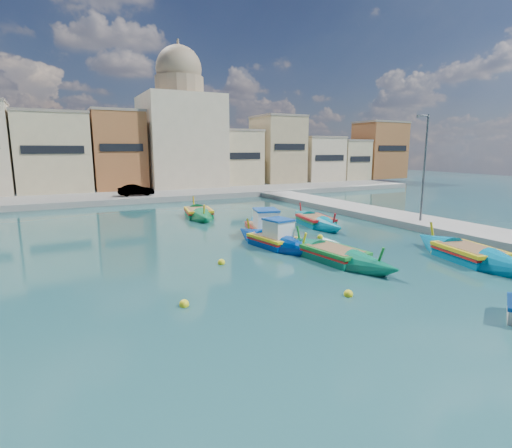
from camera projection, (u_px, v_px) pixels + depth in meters
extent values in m
plane|color=#133939|center=(236.00, 291.00, 16.11)|extent=(160.00, 160.00, 0.00)
cube|color=gray|center=(507.00, 239.00, 24.14)|extent=(4.00, 70.00, 0.50)
cube|color=gray|center=(116.00, 198.00, 44.02)|extent=(80.00, 8.00, 0.60)
cube|color=#C5B388|center=(53.00, 153.00, 47.30)|extent=(7.88, 7.44, 8.99)
cube|color=gray|center=(50.00, 113.00, 46.43)|extent=(8.04, 7.59, 0.30)
cube|color=black|center=(53.00, 150.00, 43.92)|extent=(6.30, 0.10, 0.90)
cube|color=#A46033|center=(118.00, 151.00, 49.95)|extent=(6.17, 6.13, 9.43)
cube|color=gray|center=(116.00, 111.00, 49.04)|extent=(6.29, 6.26, 0.30)
cube|color=black|center=(122.00, 148.00, 47.14)|extent=(4.93, 0.10, 0.90)
cube|color=tan|center=(176.00, 164.00, 54.32)|extent=(7.31, 7.69, 6.05)
cube|color=gray|center=(175.00, 140.00, 53.73)|extent=(7.46, 7.85, 0.30)
cube|color=black|center=(184.00, 162.00, 50.86)|extent=(5.85, 0.10, 0.90)
cube|color=#C5B388|center=(230.00, 158.00, 57.60)|extent=(7.54, 7.30, 7.41)
cube|color=gray|center=(229.00, 131.00, 56.88)|extent=(7.69, 7.45, 0.30)
cube|color=black|center=(241.00, 156.00, 54.30)|extent=(6.03, 0.10, 0.90)
cube|color=tan|center=(278.00, 150.00, 60.80)|extent=(6.36, 6.97, 9.63)
cube|color=gray|center=(278.00, 117.00, 59.88)|extent=(6.48, 7.11, 0.30)
cube|color=black|center=(290.00, 147.00, 57.62)|extent=(5.09, 0.10, 0.90)
cube|color=beige|center=(317.00, 160.00, 64.20)|extent=(6.63, 6.70, 6.65)
cube|color=gray|center=(317.00, 137.00, 63.55)|extent=(6.76, 6.83, 0.30)
cube|color=black|center=(330.00, 158.00, 61.17)|extent=(5.30, 0.10, 0.90)
cube|color=#C5B388|center=(345.00, 160.00, 67.34)|extent=(5.08, 7.51, 6.20)
cube|color=gray|center=(346.00, 141.00, 66.73)|extent=(5.18, 7.66, 0.30)
cube|color=black|center=(361.00, 159.00, 63.96)|extent=(4.06, 0.10, 0.90)
cube|color=#A46033|center=(379.00, 151.00, 69.48)|extent=(7.79, 6.00, 9.33)
cube|color=gray|center=(381.00, 122.00, 68.59)|extent=(7.95, 6.12, 0.30)
cube|color=black|center=(393.00, 148.00, 66.73)|extent=(6.23, 0.10, 0.90)
cube|color=beige|center=(181.00, 142.00, 54.33)|extent=(10.00, 10.00, 12.00)
cylinder|color=#9E8466|center=(179.00, 86.00, 52.99)|extent=(6.40, 6.40, 2.40)
sphere|color=#9E8466|center=(179.00, 69.00, 52.58)|extent=(6.00, 6.00, 6.00)
cylinder|color=#9E8466|center=(178.00, 45.00, 52.04)|extent=(0.30, 0.30, 1.60)
cylinder|color=#595B60|center=(424.00, 172.00, 28.46)|extent=(0.16, 0.16, 8.00)
cylinder|color=#595B60|center=(424.00, 116.00, 27.56)|extent=(1.00, 0.10, 0.10)
cube|color=#595B60|center=(419.00, 116.00, 27.34)|extent=(0.35, 0.15, 0.18)
imported|color=#4C1919|center=(136.00, 190.00, 43.39)|extent=(3.73, 1.38, 1.22)
cube|color=#00679D|center=(264.00, 233.00, 26.24)|extent=(2.83, 3.87, 0.97)
cone|color=#00679D|center=(256.00, 224.00, 29.00)|extent=(2.75, 3.59, 2.49)
cone|color=#00679D|center=(275.00, 242.00, 23.47)|extent=(2.75, 3.59, 2.49)
cube|color=red|center=(264.00, 227.00, 26.17)|extent=(2.95, 4.07, 0.17)
cube|color=red|center=(264.00, 230.00, 26.20)|extent=(2.94, 3.96, 0.10)
cube|color=olive|center=(264.00, 226.00, 26.15)|extent=(2.46, 3.49, 0.06)
cylinder|color=red|center=(255.00, 215.00, 29.16)|extent=(0.26, 0.48, 1.06)
cylinder|color=red|center=(276.00, 233.00, 23.08)|extent=(0.26, 0.48, 1.06)
cube|color=white|center=(266.00, 219.00, 25.57)|extent=(1.79, 2.07, 1.07)
cube|color=#0F47A5|center=(266.00, 210.00, 25.46)|extent=(1.90, 2.22, 0.12)
cube|color=#0039A0|center=(274.00, 243.00, 23.48)|extent=(2.19, 3.07, 0.89)
cone|color=#0039A0|center=(251.00, 236.00, 25.33)|extent=(2.16, 2.88, 2.22)
cone|color=#0039A0|center=(301.00, 251.00, 21.62)|extent=(2.16, 2.88, 2.22)
cube|color=yellow|center=(274.00, 237.00, 23.42)|extent=(2.28, 3.23, 0.16)
cube|color=red|center=(274.00, 240.00, 23.44)|extent=(2.29, 3.13, 0.09)
cube|color=olive|center=(274.00, 236.00, 23.40)|extent=(1.89, 2.77, 0.05)
cylinder|color=yellow|center=(249.00, 226.00, 25.41)|extent=(0.19, 0.43, 0.97)
cylinder|color=yellow|center=(304.00, 241.00, 21.33)|extent=(0.19, 0.43, 0.97)
cube|color=white|center=(278.00, 229.00, 22.98)|extent=(1.45, 1.62, 0.98)
cube|color=#0F47A5|center=(278.00, 220.00, 22.88)|extent=(1.54, 1.73, 0.11)
cube|color=#00809B|center=(315.00, 223.00, 29.92)|extent=(2.37, 3.36, 0.94)
cone|color=#00809B|center=(302.00, 217.00, 32.31)|extent=(2.33, 3.14, 2.36)
cone|color=#00809B|center=(332.00, 228.00, 27.52)|extent=(2.33, 3.14, 2.36)
cube|color=#B21314|center=(316.00, 218.00, 29.85)|extent=(2.47, 3.54, 0.17)
cube|color=#197F33|center=(316.00, 220.00, 29.88)|extent=(2.47, 3.43, 0.09)
cube|color=olive|center=(316.00, 217.00, 29.84)|extent=(2.04, 3.04, 0.06)
cylinder|color=#B21314|center=(301.00, 209.00, 32.43)|extent=(0.20, 0.46, 1.02)
cylinder|color=#B21314|center=(334.00, 220.00, 27.17)|extent=(0.20, 0.46, 1.02)
cube|color=#0B753C|center=(199.00, 215.00, 33.53)|extent=(2.48, 3.30, 0.99)
cone|color=#0B753C|center=(194.00, 210.00, 35.85)|extent=(2.45, 3.12, 2.45)
cone|color=#0B753C|center=(204.00, 219.00, 31.19)|extent=(2.45, 3.12, 2.45)
cube|color=#F1AE14|center=(199.00, 210.00, 33.45)|extent=(2.59, 3.48, 0.18)
cube|color=red|center=(199.00, 212.00, 33.49)|extent=(2.59, 3.37, 0.10)
cube|color=olive|center=(199.00, 209.00, 33.44)|extent=(2.14, 2.98, 0.06)
cylinder|color=#F1AE14|center=(194.00, 202.00, 35.96)|extent=(0.22, 0.49, 1.08)
cylinder|color=#F1AE14|center=(204.00, 211.00, 30.84)|extent=(0.22, 0.49, 1.08)
cube|color=#0B7755|center=(334.00, 257.00, 20.42)|extent=(2.19, 3.34, 0.92)
cone|color=#0B7755|center=(302.00, 246.00, 22.55)|extent=(2.16, 3.09, 2.34)
cone|color=#0B7755|center=(375.00, 269.00, 18.28)|extent=(2.16, 3.09, 2.34)
cube|color=#1A832C|center=(335.00, 250.00, 20.35)|extent=(2.28, 3.51, 0.17)
cube|color=red|center=(335.00, 253.00, 20.38)|extent=(2.28, 3.40, 0.09)
cube|color=olive|center=(335.00, 248.00, 20.34)|extent=(1.88, 3.02, 0.06)
cylinder|color=#1A832C|center=(299.00, 235.00, 22.65)|extent=(0.18, 0.45, 1.01)
cylinder|color=#1A832C|center=(380.00, 258.00, 17.96)|extent=(0.18, 0.45, 1.01)
cube|color=#0076A3|center=(469.00, 257.00, 20.40)|extent=(2.68, 3.53, 1.03)
cone|color=#0076A3|center=(434.00, 244.00, 22.88)|extent=(2.64, 3.33, 2.55)
cube|color=yellow|center=(470.00, 249.00, 20.32)|extent=(2.80, 3.72, 0.18)
cube|color=red|center=(470.00, 252.00, 20.36)|extent=(2.79, 3.61, 0.10)
cube|color=olive|center=(470.00, 247.00, 20.31)|extent=(2.32, 3.18, 0.06)
cylinder|color=yellow|center=(432.00, 232.00, 23.00)|extent=(0.24, 0.51, 1.12)
sphere|color=#FFF71A|center=(184.00, 304.00, 14.53)|extent=(0.36, 0.36, 0.36)
sphere|color=#FFF71A|center=(221.00, 262.00, 19.85)|extent=(0.36, 0.36, 0.36)
sphere|color=#FFF71A|center=(198.00, 210.00, 36.65)|extent=(0.36, 0.36, 0.36)
sphere|color=#FFF71A|center=(434.00, 252.00, 21.79)|extent=(0.36, 0.36, 0.36)
sphere|color=#FFF71A|center=(348.00, 294.00, 15.53)|extent=(0.36, 0.36, 0.36)
sphere|color=#FFF71A|center=(320.00, 237.00, 25.55)|extent=(0.36, 0.36, 0.36)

